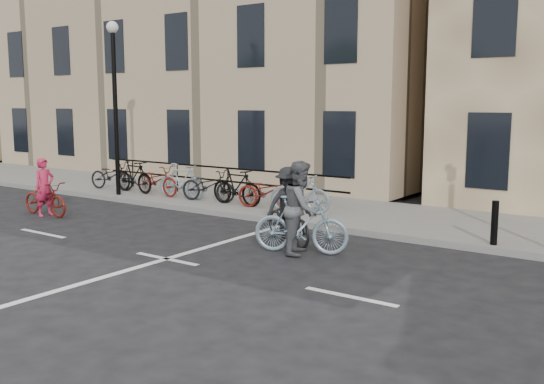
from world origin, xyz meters
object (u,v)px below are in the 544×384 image
Objects in this scene: lamp_post at (115,86)px; cyclist_dark at (289,213)px; cyclist_pink at (45,196)px; cyclist_grey at (301,216)px.

lamp_post is 8.39m from cyclist_dark.
cyclist_dark is at bearing -81.19° from cyclist_pink.
lamp_post is at bearing 105.42° from cyclist_dark.
lamp_post is 4.24m from cyclist_pink.
lamp_post is 2.73× the size of cyclist_dark.
lamp_post is at bearing 54.34° from cyclist_grey.
cyclist_pink is at bearing -79.21° from lamp_post.
lamp_post reaches higher than cyclist_dark.
cyclist_dark reaches higher than cyclist_pink.
cyclist_dark is (7.67, -1.89, -2.84)m from lamp_post.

